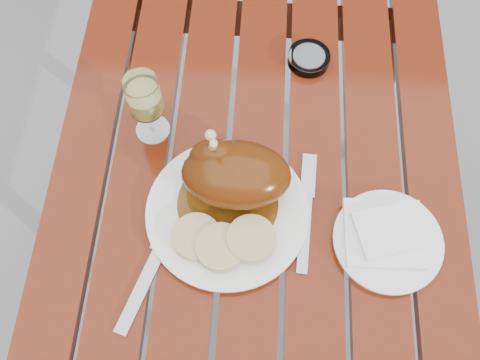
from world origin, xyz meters
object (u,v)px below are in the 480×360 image
object	(u,v)px
side_plate	(387,241)
ashtray	(309,58)
dinner_plate	(227,213)
table	(250,270)
wine_glass	(147,108)

from	to	relation	value
side_plate	ashtray	distance (m)	0.43
dinner_plate	side_plate	xyz separation A→B (m)	(0.30, -0.04, -0.00)
table	side_plate	distance (m)	0.46
wine_glass	side_plate	distance (m)	0.51
table	dinner_plate	xyz separation A→B (m)	(-0.05, -0.01, 0.38)
dinner_plate	side_plate	bearing A→B (deg)	-7.26
side_plate	dinner_plate	bearing A→B (deg)	172.74
side_plate	ashtray	xyz separation A→B (m)	(-0.15, 0.41, 0.00)
dinner_plate	table	bearing A→B (deg)	6.24
table	ashtray	distance (m)	0.54
dinner_plate	ashtray	bearing A→B (deg)	67.90
ashtray	table	bearing A→B (deg)	-105.51
wine_glass	side_plate	bearing A→B (deg)	-24.97
table	side_plate	xyz separation A→B (m)	(0.25, -0.04, 0.38)
dinner_plate	ashtray	world-z (taller)	ashtray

